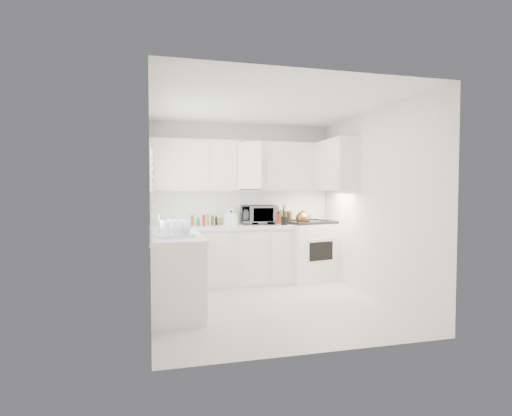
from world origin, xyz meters
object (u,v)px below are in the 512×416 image
object	(u,v)px
microwave	(258,213)
dish_rack	(174,227)
tea_kettle	(303,217)
rice_cooker	(231,218)
stove	(309,242)
utensil_crock	(284,215)

from	to	relation	value
microwave	dish_rack	distance (m)	2.10
tea_kettle	rice_cooker	xyz separation A→B (m)	(-1.14, 0.23, -0.00)
microwave	tea_kettle	bearing A→B (deg)	-16.83
dish_rack	rice_cooker	bearing A→B (deg)	38.93
rice_cooker	dish_rack	world-z (taller)	rice_cooker
tea_kettle	stove	bearing A→B (deg)	62.88
tea_kettle	rice_cooker	bearing A→B (deg)	-170.21
rice_cooker	tea_kettle	bearing A→B (deg)	6.24
tea_kettle	dish_rack	size ratio (longest dim) A/B	0.67
stove	tea_kettle	bearing A→B (deg)	-150.49
microwave	rice_cooker	bearing A→B (deg)	-167.38
utensil_crock	dish_rack	xyz separation A→B (m)	(-1.80, -1.22, -0.05)
tea_kettle	utensil_crock	bearing A→B (deg)	-155.30
stove	rice_cooker	world-z (taller)	stove
microwave	utensil_crock	size ratio (longest dim) A/B	1.67
microwave	rice_cooker	world-z (taller)	microwave
microwave	dish_rack	xyz separation A→B (m)	(-1.45, -1.53, -0.08)
stove	utensil_crock	bearing A→B (deg)	-172.32
stove	rice_cooker	size ratio (longest dim) A/B	5.48
stove	rice_cooker	bearing A→B (deg)	164.83
tea_kettle	microwave	world-z (taller)	microwave
utensil_crock	rice_cooker	bearing A→B (deg)	163.06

